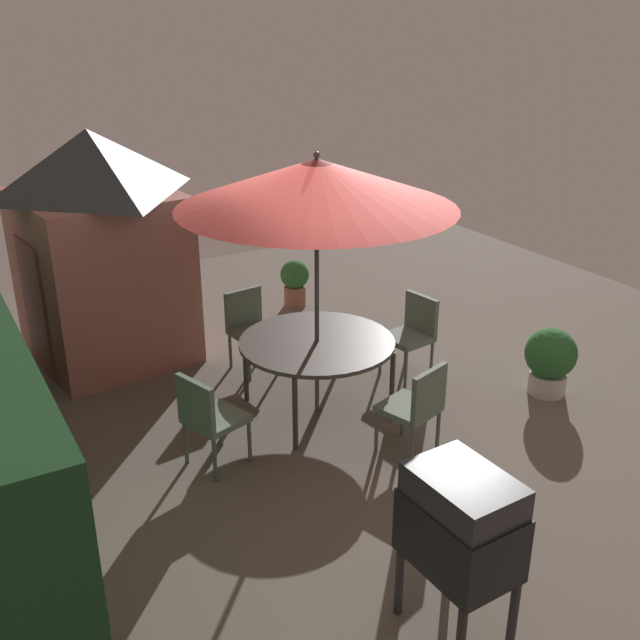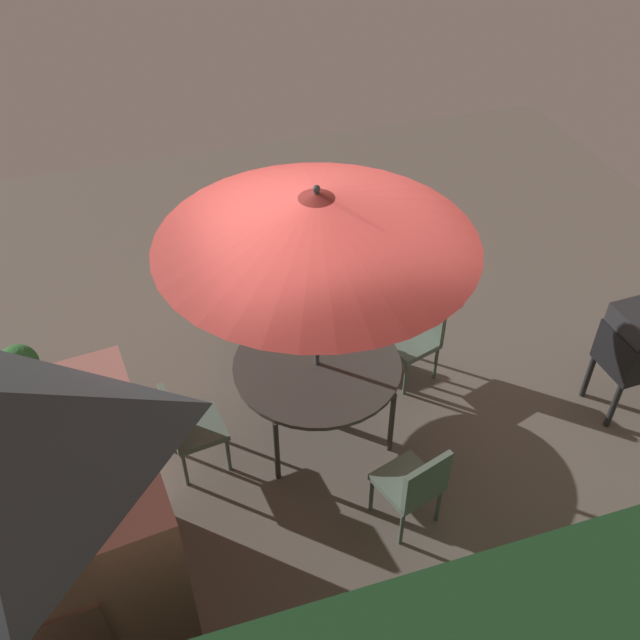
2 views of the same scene
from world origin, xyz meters
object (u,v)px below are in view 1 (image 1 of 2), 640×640
object	(u,v)px
chair_near_shed	(413,330)
chair_far_side	(250,324)
garden_shed	(99,245)
chair_toward_hedge	(208,415)
potted_plant_by_grill	(295,281)
bbq_grill	(461,525)
patio_table	(317,345)
potted_plant_by_shed	(550,359)
chair_toward_house	(417,404)
patio_umbrella	(317,183)

from	to	relation	value
chair_near_shed	chair_far_side	world-z (taller)	same
garden_shed	chair_toward_hedge	size ratio (longest dim) A/B	2.90
chair_toward_hedge	potted_plant_by_grill	size ratio (longest dim) A/B	1.39
bbq_grill	chair_far_side	bearing A→B (deg)	-7.18
patio_table	bbq_grill	xyz separation A→B (m)	(-2.97, 0.69, 0.12)
garden_shed	bbq_grill	size ratio (longest dim) A/B	2.18
potted_plant_by_shed	chair_toward_house	bearing A→B (deg)	97.51
chair_toward_hedge	potted_plant_by_grill	xyz separation A→B (m)	(3.08, -2.50, -0.16)
garden_shed	chair_toward_hedge	bearing A→B (deg)	-177.68
chair_near_shed	chair_toward_hedge	size ratio (longest dim) A/B	1.00
bbq_grill	chair_near_shed	xyz separation A→B (m)	(3.17, -2.01, -0.33)
chair_near_shed	potted_plant_by_shed	distance (m)	1.47
garden_shed	chair_toward_house	distance (m)	4.08
garden_shed	chair_toward_house	bearing A→B (deg)	-153.33
bbq_grill	potted_plant_by_shed	xyz separation A→B (m)	(2.06, -2.98, -0.45)
patio_table	bbq_grill	distance (m)	3.05
chair_toward_house	patio_table	bearing A→B (deg)	17.11
patio_table	chair_far_side	xyz separation A→B (m)	(1.24, 0.16, -0.20)
garden_shed	chair_toward_hedge	distance (m)	2.94
patio_umbrella	chair_toward_hedge	world-z (taller)	patio_umbrella
chair_far_side	chair_toward_hedge	bearing A→B (deg)	144.78
patio_umbrella	chair_toward_house	distance (m)	2.17
patio_table	patio_umbrella	bearing A→B (deg)	180.00
chair_toward_hedge	potted_plant_by_shed	bearing A→B (deg)	-97.78
garden_shed	chair_far_side	bearing A→B (deg)	-132.42
bbq_grill	chair_near_shed	bearing A→B (deg)	-32.45
chair_far_side	chair_toward_hedge	size ratio (longest dim) A/B	1.00
chair_far_side	potted_plant_by_shed	distance (m)	3.26
garden_shed	patio_table	bearing A→B (deg)	-149.22
chair_far_side	chair_toward_house	xyz separation A→B (m)	(-2.40, -0.51, 0.00)
chair_toward_hedge	chair_far_side	bearing A→B (deg)	-35.22
potted_plant_by_grill	potted_plant_by_shed	bearing A→B (deg)	-162.63
potted_plant_by_shed	potted_plant_by_grill	bearing A→B (deg)	17.37
patio_umbrella	bbq_grill	world-z (taller)	patio_umbrella
garden_shed	chair_toward_hedge	xyz separation A→B (m)	(-2.82, -0.11, -0.81)
chair_toward_hedge	garden_shed	bearing A→B (deg)	2.32
chair_toward_house	chair_near_shed	bearing A→B (deg)	-35.48
chair_near_shed	chair_far_side	xyz separation A→B (m)	(1.04, 1.48, 0.00)
patio_table	chair_far_side	size ratio (longest dim) A/B	1.71
patio_table	potted_plant_by_shed	xyz separation A→B (m)	(-0.91, -2.30, -0.33)
chair_far_side	chair_toward_hedge	distance (m)	2.02
garden_shed	potted_plant_by_shed	xyz separation A→B (m)	(-3.32, -3.73, -0.94)
bbq_grill	chair_near_shed	distance (m)	3.77
potted_plant_by_shed	bbq_grill	bearing A→B (deg)	124.67
chair_near_shed	potted_plant_by_shed	world-z (taller)	chair_near_shed
patio_umbrella	chair_near_shed	size ratio (longest dim) A/B	2.90
patio_umbrella	bbq_grill	distance (m)	3.38
patio_umbrella	chair_toward_house	world-z (taller)	patio_umbrella
bbq_grill	potted_plant_by_grill	world-z (taller)	bbq_grill
patio_umbrella	chair_near_shed	distance (m)	2.25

